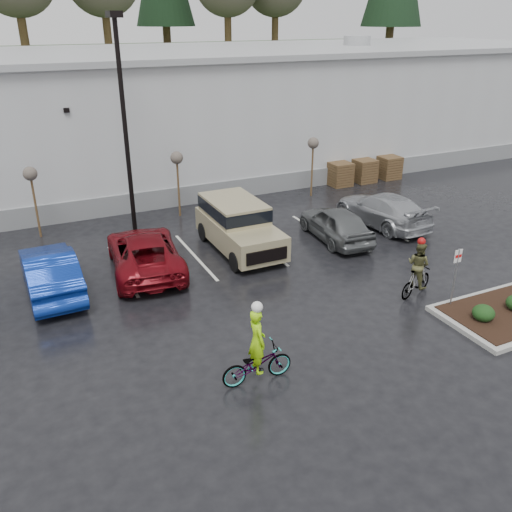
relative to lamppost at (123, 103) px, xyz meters
name	(u,v)px	position (x,y,z in m)	size (l,w,h in m)	color
ground	(360,338)	(4.00, -12.00, -5.69)	(120.00, 120.00, 0.00)	black
warehouse	(154,111)	(4.00, 9.99, -2.04)	(60.50, 15.50, 7.20)	#B3B6B8
wooded_ridge	(90,83)	(4.00, 33.00, -2.69)	(80.00, 25.00, 6.00)	#1F3616
lamppost	(123,103)	(0.00, 0.00, 0.00)	(0.50, 1.00, 9.22)	black
sapling_west	(31,178)	(-4.00, 1.00, -2.96)	(0.60, 0.60, 3.20)	#462D1C
sapling_mid	(177,161)	(2.50, 1.00, -2.96)	(0.60, 0.60, 3.20)	#462D1C
sapling_east	(313,146)	(10.00, 1.00, -2.96)	(0.60, 0.60, 3.20)	#462D1C
pallet_stack_a	(340,174)	(12.50, 2.00, -5.01)	(1.20, 1.20, 1.35)	#462D1C
pallet_stack_b	(364,171)	(14.20, 2.00, -5.01)	(1.20, 1.20, 1.35)	#462D1C
pallet_stack_c	(389,167)	(16.00, 2.00, -5.01)	(1.20, 1.20, 1.35)	#462D1C
shrub_a	(483,313)	(8.00, -13.00, -5.27)	(0.70, 0.70, 0.52)	black
fire_lane_sign	(456,271)	(7.80, -11.80, -4.28)	(0.30, 0.05, 2.20)	gray
car_blue	(50,272)	(-4.13, -4.76, -4.88)	(1.71, 4.90, 1.61)	navy
car_red	(145,252)	(-0.66, -4.40, -4.93)	(2.52, 5.46, 1.52)	maroon
suv_tan	(240,227)	(3.42, -4.21, -4.66)	(2.20, 5.10, 2.06)	#998D67
car_grey	(336,223)	(7.70, -4.91, -4.93)	(1.78, 4.42, 1.51)	#5D6062
car_far_silver	(382,209)	(10.70, -4.25, -4.93)	(2.11, 5.20, 1.51)	#AEB1B6
cyclist_hivis	(257,357)	(0.23, -12.54, -4.94)	(2.02, 0.75, 2.43)	#3F3F44
cyclist_olive	(417,274)	(7.40, -10.50, -4.88)	(1.75, 0.98, 2.18)	#3F3F44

